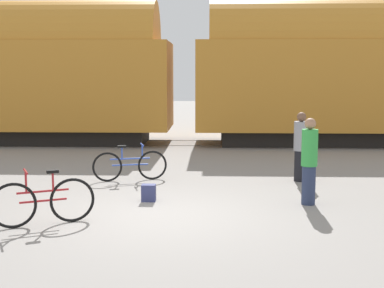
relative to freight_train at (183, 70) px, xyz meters
The scene contains 9 objects.
ground_plane 10.38m from the freight_train, 90.00° to the right, with size 80.00×80.00×0.00m, color gray.
freight_train is the anchor object (origin of this frame).
rail_near 2.75m from the freight_train, 90.00° to the right, with size 60.89×0.07×0.01m, color #4C4238.
rail_far 2.75m from the freight_train, 90.00° to the left, with size 60.89×0.07×0.01m, color #4C4238.
bicycle_maroon 11.13m from the freight_train, 99.49° to the right, with size 1.59×0.80×0.96m.
bicycle_blue 7.37m from the freight_train, 97.46° to the right, with size 1.73×0.57×0.88m.
person_in_green 9.75m from the freight_train, 72.27° to the right, with size 0.31×0.31×1.69m.
person_in_grey 7.75m from the freight_train, 65.43° to the right, with size 0.34×0.34×1.64m.
backpack 9.33m from the freight_train, 91.46° to the right, with size 0.28×0.20×0.34m.
Camera 1 is at (1.02, -9.38, 2.54)m, focal length 50.00 mm.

